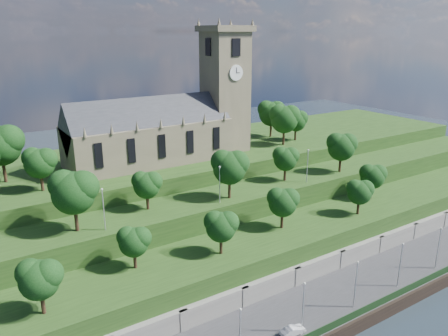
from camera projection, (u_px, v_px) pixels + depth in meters
promenade at (295, 319)px, 62.05m from camera, size 160.00×12.00×2.00m
fence at (323, 330)px, 57.24m from camera, size 160.00×0.10×1.20m
retaining_wall at (269, 290)px, 66.40m from camera, size 160.00×2.10×5.00m
embankment_lower at (246, 264)px, 70.79m from camera, size 160.00×12.00×8.00m
embankment_upper at (211, 228)px, 79.02m from camera, size 160.00×10.00×12.00m
hilltop at (161, 187)px, 95.42m from camera, size 160.00×32.00×15.00m
church at (170, 122)px, 88.11m from camera, size 38.60×12.35×27.60m
trees_lower at (258, 212)px, 69.31m from camera, size 68.34×8.76×7.21m
trees_upper at (218, 167)px, 75.07m from camera, size 60.26×8.11×9.35m
trees_hilltop at (158, 131)px, 86.12m from camera, size 73.16×15.46×10.26m
lamp_posts_promenade at (303, 303)px, 56.62m from camera, size 60.36×0.36×7.43m
lamp_posts_upper at (220, 181)px, 73.65m from camera, size 40.36×0.36×6.58m
car_middle at (293, 331)px, 57.18m from camera, size 3.62×1.50×1.17m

